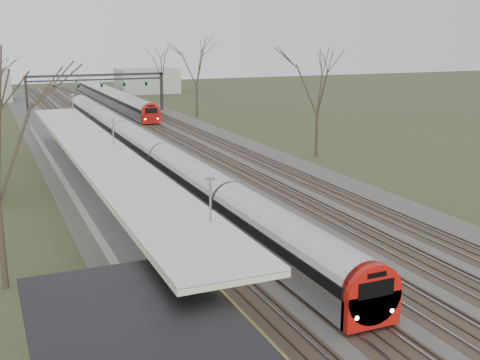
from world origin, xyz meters
The scene contains 7 objects.
track_bed centered at (0.26, 55.00, 0.06)m, with size 24.00×160.00×0.22m.
platform centered at (-9.05, 37.50, 0.50)m, with size 3.50×69.00×1.00m, color #9E9B93.
canopy centered at (-9.05, 32.99, 3.93)m, with size 4.10×50.00×3.11m.
signal_gantry centered at (0.29, 84.99, 4.91)m, with size 21.00×0.59×6.08m.
tree_east_far centered at (14.00, 42.00, 7.29)m, with size 5.00×5.00×10.30m.
train_near centered at (-2.50, 46.57, 1.48)m, with size 2.62×75.21×3.05m.
train_far centered at (4.50, 99.03, 1.48)m, with size 2.62×60.21×3.05m.
Camera 1 is at (-16.28, -9.12, 11.91)m, focal length 45.00 mm.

